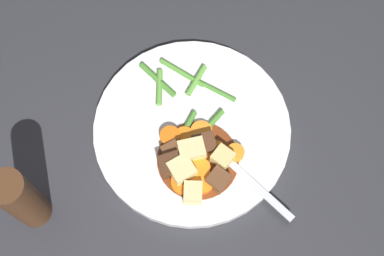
# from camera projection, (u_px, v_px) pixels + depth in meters

# --- Properties ---
(ground_plane) EXTENTS (3.00, 3.00, 0.00)m
(ground_plane) POSITION_uv_depth(u_px,v_px,m) (192.00, 132.00, 0.78)
(ground_plane) COLOR #2D2D33
(dinner_plate) EXTENTS (0.27, 0.27, 0.02)m
(dinner_plate) POSITION_uv_depth(u_px,v_px,m) (192.00, 130.00, 0.77)
(dinner_plate) COLOR white
(dinner_plate) RESTS_ON ground_plane
(stew_sauce) EXTENTS (0.11, 0.11, 0.00)m
(stew_sauce) POSITION_uv_depth(u_px,v_px,m) (199.00, 160.00, 0.75)
(stew_sauce) COLOR brown
(stew_sauce) RESTS_ON dinner_plate
(carrot_slice_0) EXTENTS (0.05, 0.05, 0.01)m
(carrot_slice_0) POSITION_uv_depth(u_px,v_px,m) (184.00, 182.00, 0.73)
(carrot_slice_0) COLOR orange
(carrot_slice_0) RESTS_ON dinner_plate
(carrot_slice_1) EXTENTS (0.05, 0.05, 0.01)m
(carrot_slice_1) POSITION_uv_depth(u_px,v_px,m) (202.00, 182.00, 0.73)
(carrot_slice_1) COLOR orange
(carrot_slice_1) RESTS_ON dinner_plate
(carrot_slice_2) EXTENTS (0.04, 0.04, 0.01)m
(carrot_slice_2) POSITION_uv_depth(u_px,v_px,m) (170.00, 137.00, 0.75)
(carrot_slice_2) COLOR orange
(carrot_slice_2) RESTS_ON dinner_plate
(carrot_slice_3) EXTENTS (0.03, 0.03, 0.01)m
(carrot_slice_3) POSITION_uv_depth(u_px,v_px,m) (235.00, 153.00, 0.75)
(carrot_slice_3) COLOR orange
(carrot_slice_3) RESTS_ON dinner_plate
(carrot_slice_4) EXTENTS (0.04, 0.04, 0.01)m
(carrot_slice_4) POSITION_uv_depth(u_px,v_px,m) (198.00, 169.00, 0.74)
(carrot_slice_4) COLOR orange
(carrot_slice_4) RESTS_ON dinner_plate
(carrot_slice_5) EXTENTS (0.04, 0.04, 0.01)m
(carrot_slice_5) POSITION_uv_depth(u_px,v_px,m) (184.00, 137.00, 0.75)
(carrot_slice_5) COLOR orange
(carrot_slice_5) RESTS_ON dinner_plate
(carrot_slice_6) EXTENTS (0.03, 0.03, 0.01)m
(carrot_slice_6) POSITION_uv_depth(u_px,v_px,m) (216.00, 151.00, 0.75)
(carrot_slice_6) COLOR orange
(carrot_slice_6) RESTS_ON dinner_plate
(carrot_slice_7) EXTENTS (0.04, 0.04, 0.01)m
(carrot_slice_7) POSITION_uv_depth(u_px,v_px,m) (201.00, 132.00, 0.76)
(carrot_slice_7) COLOR orange
(carrot_slice_7) RESTS_ON dinner_plate
(potato_chunk_0) EXTENTS (0.03, 0.03, 0.03)m
(potato_chunk_0) POSITION_uv_depth(u_px,v_px,m) (223.00, 158.00, 0.74)
(potato_chunk_0) COLOR #E5CC7A
(potato_chunk_0) RESTS_ON dinner_plate
(potato_chunk_1) EXTENTS (0.03, 0.03, 0.02)m
(potato_chunk_1) POSITION_uv_depth(u_px,v_px,m) (193.00, 193.00, 0.72)
(potato_chunk_1) COLOR #EAD68C
(potato_chunk_1) RESTS_ON dinner_plate
(potato_chunk_2) EXTENTS (0.04, 0.04, 0.03)m
(potato_chunk_2) POSITION_uv_depth(u_px,v_px,m) (182.00, 170.00, 0.73)
(potato_chunk_2) COLOR #EAD68C
(potato_chunk_2) RESTS_ON dinner_plate
(potato_chunk_3) EXTENTS (0.03, 0.04, 0.03)m
(potato_chunk_3) POSITION_uv_depth(u_px,v_px,m) (192.00, 151.00, 0.74)
(potato_chunk_3) COLOR #EAD68C
(potato_chunk_3) RESTS_ON dinner_plate
(meat_chunk_0) EXTENTS (0.03, 0.03, 0.02)m
(meat_chunk_0) POSITION_uv_depth(u_px,v_px,m) (172.00, 151.00, 0.74)
(meat_chunk_0) COLOR brown
(meat_chunk_0) RESTS_ON dinner_plate
(meat_chunk_1) EXTENTS (0.04, 0.04, 0.02)m
(meat_chunk_1) POSITION_uv_depth(u_px,v_px,m) (218.00, 180.00, 0.73)
(meat_chunk_1) COLOR brown
(meat_chunk_1) RESTS_ON dinner_plate
(meat_chunk_2) EXTENTS (0.03, 0.03, 0.03)m
(meat_chunk_2) POSITION_uv_depth(u_px,v_px,m) (170.00, 165.00, 0.73)
(meat_chunk_2) COLOR #4C2B19
(meat_chunk_2) RESTS_ON dinner_plate
(meat_chunk_3) EXTENTS (0.03, 0.03, 0.02)m
(meat_chunk_3) POSITION_uv_depth(u_px,v_px,m) (204.00, 145.00, 0.74)
(meat_chunk_3) COLOR #56331E
(meat_chunk_3) RESTS_ON dinner_plate
(green_bean_0) EXTENTS (0.05, 0.02, 0.01)m
(green_bean_0) POSITION_uv_depth(u_px,v_px,m) (159.00, 87.00, 0.78)
(green_bean_0) COLOR #66AD42
(green_bean_0) RESTS_ON dinner_plate
(green_bean_1) EXTENTS (0.06, 0.05, 0.01)m
(green_bean_1) POSITION_uv_depth(u_px,v_px,m) (158.00, 80.00, 0.79)
(green_bean_1) COLOR #4C8E33
(green_bean_1) RESTS_ON dinner_plate
(green_bean_2) EXTENTS (0.05, 0.06, 0.01)m
(green_bean_2) POSITION_uv_depth(u_px,v_px,m) (180.00, 73.00, 0.79)
(green_bean_2) COLOR #599E38
(green_bean_2) RESTS_ON dinner_plate
(green_bean_3) EXTENTS (0.05, 0.06, 0.01)m
(green_bean_3) POSITION_uv_depth(u_px,v_px,m) (214.00, 89.00, 0.78)
(green_bean_3) COLOR #4C8E33
(green_bean_3) RESTS_ON dinner_plate
(green_bean_4) EXTENTS (0.04, 0.04, 0.01)m
(green_bean_4) POSITION_uv_depth(u_px,v_px,m) (196.00, 80.00, 0.79)
(green_bean_4) COLOR #66AD42
(green_bean_4) RESTS_ON dinner_plate
(green_bean_5) EXTENTS (0.05, 0.04, 0.01)m
(green_bean_5) POSITION_uv_depth(u_px,v_px,m) (186.00, 126.00, 0.76)
(green_bean_5) COLOR #4C8E33
(green_bean_5) RESTS_ON dinner_plate
(green_bean_6) EXTENTS (0.04, 0.04, 0.01)m
(green_bean_6) POSITION_uv_depth(u_px,v_px,m) (211.00, 123.00, 0.76)
(green_bean_6) COLOR #4C8E33
(green_bean_6) RESTS_ON dinner_plate
(fork) EXTENTS (0.15, 0.12, 0.00)m
(fork) POSITION_uv_depth(u_px,v_px,m) (239.00, 171.00, 0.74)
(fork) COLOR silver
(fork) RESTS_ON dinner_plate
(pepper_mill) EXTENTS (0.04, 0.04, 0.13)m
(pepper_mill) POSITION_uv_depth(u_px,v_px,m) (22.00, 200.00, 0.68)
(pepper_mill) COLOR #4C2D19
(pepper_mill) RESTS_ON ground_plane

